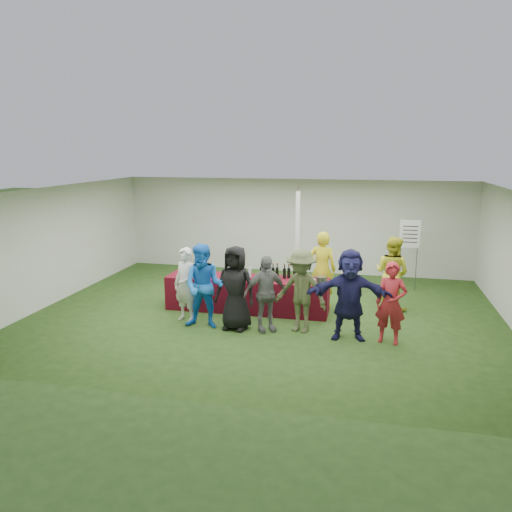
% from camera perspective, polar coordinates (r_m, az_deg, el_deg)
% --- Properties ---
extents(ground, '(60.00, 60.00, 0.00)m').
position_cam_1_polar(ground, '(10.99, 1.11, -6.64)').
color(ground, '#284719').
rests_on(ground, ground).
extents(tent, '(10.00, 10.00, 10.00)m').
position_cam_1_polar(tent, '(11.71, 4.73, 1.34)').
color(tent, white).
rests_on(tent, ground).
extents(serving_table, '(3.60, 0.80, 0.75)m').
position_cam_1_polar(serving_table, '(11.14, -1.01, -4.36)').
color(serving_table, '#560E16').
rests_on(serving_table, ground).
extents(wine_bottles, '(0.82, 0.12, 0.32)m').
position_cam_1_polar(wine_bottles, '(11.01, 2.52, -1.88)').
color(wine_bottles, black).
rests_on(wine_bottles, serving_table).
extents(wine_glasses, '(2.72, 0.14, 0.16)m').
position_cam_1_polar(wine_glasses, '(10.89, -3.86, -2.11)').
color(wine_glasses, silver).
rests_on(wine_glasses, serving_table).
extents(water_bottle, '(0.07, 0.07, 0.23)m').
position_cam_1_polar(water_bottle, '(11.08, -0.70, -1.88)').
color(water_bottle, silver).
rests_on(water_bottle, serving_table).
extents(bar_towel, '(0.25, 0.18, 0.03)m').
position_cam_1_polar(bar_towel, '(10.83, 7.11, -2.79)').
color(bar_towel, white).
rests_on(bar_towel, serving_table).
extents(dump_bucket, '(0.24, 0.24, 0.18)m').
position_cam_1_polar(dump_bucket, '(10.54, 7.45, -2.80)').
color(dump_bucket, slate).
rests_on(dump_bucket, serving_table).
extents(wine_list_sign, '(0.50, 0.03, 1.80)m').
position_cam_1_polar(wine_list_sign, '(13.08, 17.16, 1.82)').
color(wine_list_sign, slate).
rests_on(wine_list_sign, ground).
extents(staff_pourer, '(0.68, 0.48, 1.74)m').
position_cam_1_polar(staff_pourer, '(11.39, 7.56, -1.51)').
color(staff_pourer, gold).
rests_on(staff_pourer, ground).
extents(staff_back, '(1.01, 0.96, 1.66)m').
position_cam_1_polar(staff_back, '(11.54, 15.25, -1.87)').
color(staff_back, gold).
rests_on(staff_back, ground).
extents(customer_0, '(0.67, 0.57, 1.57)m').
position_cam_1_polar(customer_0, '(10.44, -8.06, -3.28)').
color(customer_0, silver).
rests_on(customer_0, ground).
extents(customer_1, '(0.85, 0.67, 1.71)m').
position_cam_1_polar(customer_1, '(10.01, -5.95, -3.46)').
color(customer_1, blue).
rests_on(customer_1, ground).
extents(customer_2, '(0.89, 0.65, 1.69)m').
position_cam_1_polar(customer_2, '(9.89, -2.37, -3.66)').
color(customer_2, black).
rests_on(customer_2, ground).
extents(customer_3, '(0.95, 0.80, 1.52)m').
position_cam_1_polar(customer_3, '(9.80, 1.08, -4.32)').
color(customer_3, slate).
rests_on(customer_3, ground).
extents(customer_4, '(1.20, 0.89, 1.65)m').
position_cam_1_polar(customer_4, '(9.79, 5.17, -4.01)').
color(customer_4, '#464E2C').
rests_on(customer_4, ground).
extents(customer_5, '(1.65, 0.68, 1.73)m').
position_cam_1_polar(customer_5, '(9.53, 10.62, -4.35)').
color(customer_5, '#181843').
rests_on(customer_5, ground).
extents(customer_6, '(0.62, 0.47, 1.54)m').
position_cam_1_polar(customer_6, '(9.52, 15.17, -5.21)').
color(customer_6, maroon).
rests_on(customer_6, ground).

